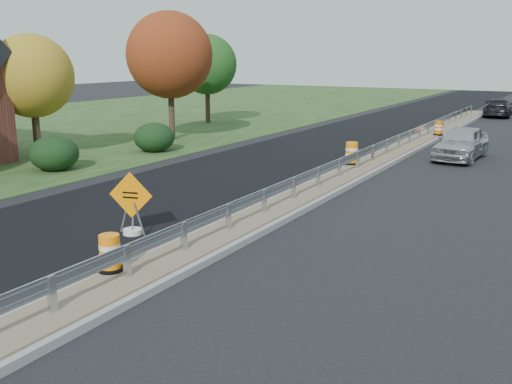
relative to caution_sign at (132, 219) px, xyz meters
The scene contains 16 objects.
ground 5.73m from the caution_sign, 64.81° to the left, with size 140.00×140.00×0.00m, color black.
grass_verge_near 26.37m from the caution_sign, 144.89° to the left, with size 30.00×120.00×0.03m, color #253E1A.
milled_overlay 15.30m from the caution_sign, 97.40° to the left, with size 7.20×120.00×0.01m, color black.
median 13.39m from the caution_sign, 79.54° to the left, with size 1.60×55.00×0.23m.
guardrail 14.38m from the caution_sign, 80.27° to the left, with size 0.10×46.15×0.72m.
hedge_mid 10.44m from the caution_sign, 150.34° to the left, with size 2.09×2.09×1.52m, color black.
hedge_north 14.08m from the caution_sign, 127.51° to the left, with size 2.09×2.09×1.52m, color black.
tree_near_yellow 14.87m from the caution_sign, 150.31° to the left, with size 3.96×3.96×5.88m.
tree_near_red 19.01m from the caution_sign, 124.88° to the left, with size 4.95×4.95×7.35m.
tree_near_back 27.11m from the caution_sign, 120.36° to the left, with size 4.29×4.29×6.37m.
caution_sign is the anchor object (origin of this frame).
barrel_median_near 3.35m from the caution_sign, 55.85° to the right, with size 0.56×0.56×0.83m.
barrel_median_mid 12.06m from the caution_sign, 81.03° to the left, with size 0.66×0.66×0.96m.
barrel_median_far 23.58m from the caution_sign, 82.74° to the left, with size 0.56×0.56×0.83m.
car_silver 17.78m from the caution_sign, 71.90° to the left, with size 1.86×4.63×1.58m, color silver.
car_dark_far 39.07m from the caution_sign, 83.79° to the left, with size 2.07×5.08×1.48m, color black.
Camera 1 is at (8.16, -16.55, 4.86)m, focal length 40.00 mm.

